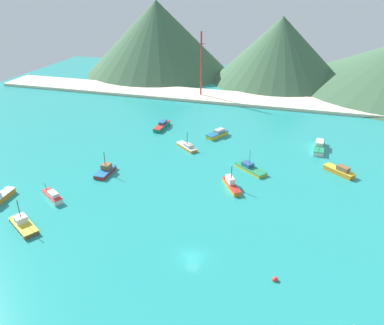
# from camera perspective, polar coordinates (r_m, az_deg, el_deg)

# --- Properties ---
(ground) EXTENTS (260.00, 280.00, 0.50)m
(ground) POSITION_cam_1_polar(r_m,az_deg,el_deg) (99.03, 4.87, -3.26)
(ground) COLOR teal
(fishing_boat_1) EXTENTS (8.12, 7.23, 5.66)m
(fishing_boat_1) POSITION_cam_1_polar(r_m,az_deg,el_deg) (117.84, -0.77, 2.44)
(fishing_boat_1) COLOR orange
(fishing_boat_1) RESTS_ON ground
(fishing_boat_2) EXTENTS (8.42, 7.35, 2.54)m
(fishing_boat_2) POSITION_cam_1_polar(r_m,az_deg,el_deg) (110.32, 21.46, -1.16)
(fishing_boat_2) COLOR orange
(fishing_boat_2) RESTS_ON ground
(fishing_boat_3) EXTENTS (9.39, 7.39, 6.73)m
(fishing_boat_3) POSITION_cam_1_polar(r_m,az_deg,el_deg) (89.63, -24.20, -8.51)
(fishing_boat_3) COLOR brown
(fishing_boat_3) RESTS_ON ground
(fishing_boat_4) EXTENTS (3.23, 7.66, 6.25)m
(fishing_boat_4) POSITION_cam_1_polar(r_m,az_deg,el_deg) (105.62, -12.96, -1.19)
(fishing_boat_4) COLOR red
(fishing_boat_4) RESTS_ON ground
(fishing_boat_5) EXTENTS (9.73, 8.49, 6.07)m
(fishing_boat_5) POSITION_cam_1_polar(r_m,az_deg,el_deg) (105.80, 8.76, -0.84)
(fishing_boat_5) COLOR gold
(fishing_boat_5) RESTS_ON ground
(fishing_boat_7) EXTENTS (2.91, 10.06, 2.26)m
(fishing_boat_7) POSITION_cam_1_polar(r_m,az_deg,el_deg) (134.49, -4.57, 5.59)
(fishing_boat_7) COLOR #198466
(fishing_boat_7) RESTS_ON ground
(fishing_boat_8) EXTENTS (6.62, 8.79, 2.36)m
(fishing_boat_8) POSITION_cam_1_polar(r_m,az_deg,el_deg) (127.02, 3.86, 4.34)
(fishing_boat_8) COLOR gold
(fishing_boat_8) RESTS_ON ground
(fishing_boat_9) EXTENTS (7.32, 5.60, 2.98)m
(fishing_boat_9) POSITION_cam_1_polar(r_m,az_deg,el_deg) (97.29, -20.37, -4.78)
(fishing_boat_9) COLOR silver
(fishing_boat_9) RESTS_ON ground
(fishing_boat_11) EXTENTS (3.60, 10.97, 2.90)m
(fishing_boat_11) POSITION_cam_1_polar(r_m,az_deg,el_deg) (123.63, 18.67, 2.30)
(fishing_boat_11) COLOR silver
(fishing_boat_11) RESTS_ON ground
(fishing_boat_12) EXTENTS (6.26, 8.50, 6.04)m
(fishing_boat_12) POSITION_cam_1_polar(r_m,az_deg,el_deg) (96.66, 5.94, -3.28)
(fishing_boat_12) COLOR orange
(fishing_boat_12) RESTS_ON ground
(buoy_0) EXTENTS (1.08, 1.08, 1.08)m
(buoy_0) POSITION_cam_1_polar(r_m,az_deg,el_deg) (71.79, 12.44, -16.90)
(buoy_0) COLOR red
(buoy_0) RESTS_ON ground
(beach_strip) EXTENTS (247.00, 17.97, 1.20)m
(beach_strip) POSITION_cam_1_polar(r_m,az_deg,el_deg) (165.88, 10.14, 9.26)
(beach_strip) COLOR beige
(beach_strip) RESTS_ON ground
(hill_west) EXTENTS (78.03, 78.03, 37.22)m
(hill_west) POSITION_cam_1_polar(r_m,az_deg,el_deg) (214.61, -5.29, 18.38)
(hill_west) COLOR #3D6042
(hill_west) RESTS_ON ground
(hill_central) EXTENTS (66.28, 66.28, 31.24)m
(hill_central) POSITION_cam_1_polar(r_m,az_deg,el_deg) (198.07, 13.21, 16.26)
(hill_central) COLOR #3D6042
(hill_central) RESTS_ON ground
(radio_tower) EXTENTS (2.79, 2.24, 27.94)m
(radio_tower) POSITION_cam_1_polar(r_m,az_deg,el_deg) (166.42, 1.38, 14.57)
(radio_tower) COLOR #B7332D
(radio_tower) RESTS_ON ground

